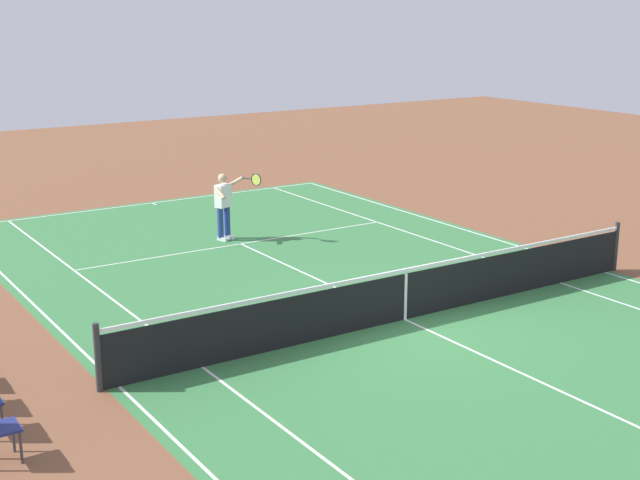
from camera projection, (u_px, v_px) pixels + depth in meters
ground_plane at (405, 319)px, 16.45m from camera, size 60.00×60.00×0.00m
court_slab at (405, 319)px, 16.45m from camera, size 24.20×11.40×0.00m
court_line_markings at (405, 319)px, 16.45m from camera, size 23.85×11.05×0.01m
tennis_net at (405, 294)px, 16.33m from camera, size 0.10×11.70×1.08m
tennis_player_near at (225, 203)px, 21.82m from camera, size 0.95×0.90×1.70m
tennis_ball at (456, 287)px, 18.25m from camera, size 0.07×0.07×0.07m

